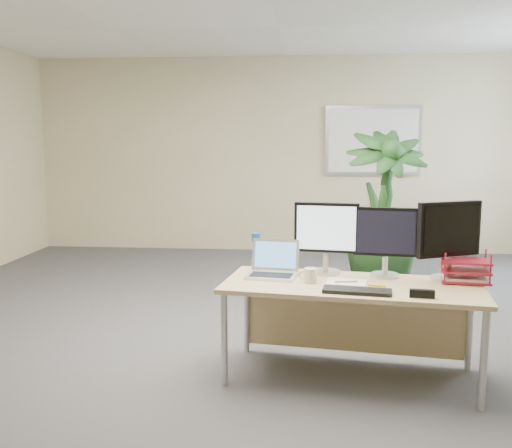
# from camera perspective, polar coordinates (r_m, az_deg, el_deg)

# --- Properties ---
(floor) EXTENTS (8.00, 8.00, 0.00)m
(floor) POSITION_cam_1_polar(r_m,az_deg,el_deg) (4.31, 0.60, -12.81)
(floor) COLOR #46454A
(floor) RESTS_ON ground
(back_wall) EXTENTS (7.00, 0.04, 2.70)m
(back_wall) POSITION_cam_1_polar(r_m,az_deg,el_deg) (8.02, 2.93, 6.89)
(back_wall) COLOR #BFB587
(back_wall) RESTS_ON floor
(whiteboard) EXTENTS (1.30, 0.04, 0.95)m
(whiteboard) POSITION_cam_1_polar(r_m,az_deg,el_deg) (8.02, 11.62, 8.16)
(whiteboard) COLOR silver
(whiteboard) RESTS_ON back_wall
(desk) EXTENTS (1.74, 0.92, 0.64)m
(desk) POSITION_cam_1_polar(r_m,az_deg,el_deg) (3.89, 9.61, -7.45)
(desk) COLOR tan
(desk) RESTS_ON floor
(floor_plant) EXTENTS (0.96, 0.96, 1.50)m
(floor_plant) POSITION_cam_1_polar(r_m,az_deg,el_deg) (6.06, 12.52, 0.52)
(floor_plant) COLOR #163C1A
(floor_plant) RESTS_ON floor
(monitor_left) EXTENTS (0.45, 0.20, 0.49)m
(monitor_left) POSITION_cam_1_polar(r_m,az_deg,el_deg) (3.97, 7.05, -0.92)
(monitor_left) COLOR silver
(monitor_left) RESTS_ON desk
(monitor_right) EXTENTS (0.43, 0.19, 0.47)m
(monitor_right) POSITION_cam_1_polar(r_m,az_deg,el_deg) (3.95, 12.86, -1.30)
(monitor_right) COLOR silver
(monitor_right) RESTS_ON desk
(monitor_dark) EXTENTS (0.45, 0.24, 0.53)m
(monitor_dark) POSITION_cam_1_polar(r_m,az_deg,el_deg) (3.96, 18.75, -1.09)
(monitor_dark) COLOR silver
(monitor_dark) RESTS_ON desk
(laptop) EXTENTS (0.37, 0.33, 0.24)m
(laptop) POSITION_cam_1_polar(r_m,az_deg,el_deg) (3.93, 1.73, -4.30)
(laptop) COLOR silver
(laptop) RESTS_ON desk
(keyboard) EXTENTS (0.43, 0.19, 0.02)m
(keyboard) POSITION_cam_1_polar(r_m,az_deg,el_deg) (3.55, 10.07, -6.60)
(keyboard) COLOR black
(keyboard) RESTS_ON desk
(coffee_mug) EXTENTS (0.12, 0.08, 0.09)m
(coffee_mug) POSITION_cam_1_polar(r_m,az_deg,el_deg) (3.75, 5.43, -5.13)
(coffee_mug) COLOR silver
(coffee_mug) RESTS_ON desk
(spiral_notebook) EXTENTS (0.29, 0.23, 0.01)m
(spiral_notebook) POSITION_cam_1_polar(r_m,az_deg,el_deg) (3.77, 9.03, -5.78)
(spiral_notebook) COLOR silver
(spiral_notebook) RESTS_ON desk
(orange_pen) EXTENTS (0.15, 0.03, 0.01)m
(orange_pen) POSITION_cam_1_polar(r_m,az_deg,el_deg) (3.75, 8.99, -5.71)
(orange_pen) COLOR orange
(orange_pen) RESTS_ON spiral_notebook
(yellow_highlighter) EXTENTS (0.11, 0.04, 0.01)m
(yellow_highlighter) POSITION_cam_1_polar(r_m,az_deg,el_deg) (3.72, 12.00, -6.03)
(yellow_highlighter) COLOR yellow
(yellow_highlighter) RESTS_ON desk
(water_bottle) EXTENTS (0.07, 0.07, 0.27)m
(water_bottle) POSITION_cam_1_polar(r_m,az_deg,el_deg) (4.08, -0.01, -2.84)
(water_bottle) COLOR silver
(water_bottle) RESTS_ON desk
(letter_tray) EXTENTS (0.33, 0.27, 0.14)m
(letter_tray) POSITION_cam_1_polar(r_m,az_deg,el_deg) (3.99, 20.18, -4.54)
(letter_tray) COLOR maroon
(letter_tray) RESTS_ON desk
(stapler) EXTENTS (0.15, 0.06, 0.05)m
(stapler) POSITION_cam_1_polar(r_m,az_deg,el_deg) (3.53, 16.27, -6.71)
(stapler) COLOR black
(stapler) RESTS_ON desk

